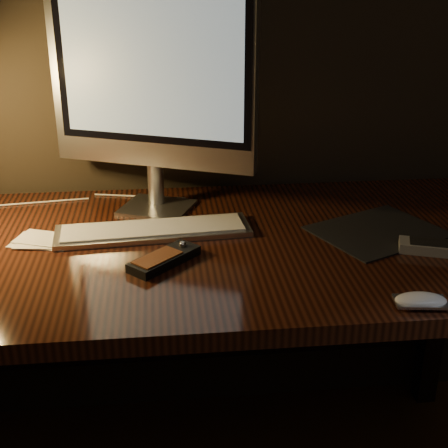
{
  "coord_description": "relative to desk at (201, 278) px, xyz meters",
  "views": [
    {
      "loc": [
        -0.09,
        0.57,
        1.34
      ],
      "look_at": [
        0.04,
        1.73,
        0.84
      ],
      "focal_mm": 50.0,
      "sensor_mm": 36.0,
      "label": 1
    }
  ],
  "objects": [
    {
      "name": "monitor",
      "position": [
        -0.1,
        0.14,
        0.45
      ],
      "size": [
        0.49,
        0.23,
        0.54
      ],
      "rotation": [
        0.0,
        0.0,
        -0.4
      ],
      "color": "silver",
      "rests_on": "desk"
    },
    {
      "name": "mousepad",
      "position": [
        0.42,
        -0.06,
        0.13
      ],
      "size": [
        0.35,
        0.32,
        0.0
      ],
      "primitive_type": "cube",
      "rotation": [
        0.0,
        0.0,
        0.43
      ],
      "color": "black",
      "rests_on": "desk"
    },
    {
      "name": "desk",
      "position": [
        0.0,
        0.0,
        0.0
      ],
      "size": [
        1.6,
        0.75,
        0.75
      ],
      "color": "#3B190D",
      "rests_on": "ground"
    },
    {
      "name": "keyboard",
      "position": [
        -0.11,
        -0.01,
        0.14
      ],
      "size": [
        0.46,
        0.16,
        0.02
      ],
      "primitive_type": "cube",
      "rotation": [
        0.0,
        0.0,
        0.07
      ],
      "color": "silver",
      "rests_on": "desk"
    },
    {
      "name": "media_remote",
      "position": [
        -0.09,
        -0.17,
        0.14
      ],
      "size": [
        0.16,
        0.16,
        0.03
      ],
      "rotation": [
        0.0,
        0.0,
        0.77
      ],
      "color": "black",
      "rests_on": "desk"
    },
    {
      "name": "cable",
      "position": [
        -0.28,
        0.22,
        0.13
      ],
      "size": [
        0.52,
        0.05,
        0.0
      ],
      "primitive_type": "cylinder",
      "rotation": [
        0.0,
        1.57,
        -0.09
      ],
      "color": "white",
      "rests_on": "desk"
    },
    {
      "name": "mouse",
      "position": [
        0.38,
        -0.4,
        0.14
      ],
      "size": [
        0.1,
        0.06,
        0.02
      ],
      "primitive_type": "ellipsoid",
      "rotation": [
        0.0,
        0.0,
        -0.13
      ],
      "color": "white",
      "rests_on": "desk"
    },
    {
      "name": "papers",
      "position": [
        -0.36,
        -0.03,
        0.13
      ],
      "size": [
        0.15,
        0.12,
        0.01
      ],
      "primitive_type": "cube",
      "rotation": [
        0.0,
        0.0,
        -0.27
      ],
      "color": "white",
      "rests_on": "desk"
    }
  ]
}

